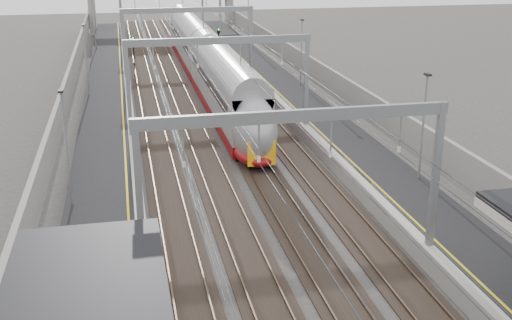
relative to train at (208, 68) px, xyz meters
name	(u,v)px	position (x,y,z in m)	size (l,w,h in m)	color
platform_left	(107,131)	(-9.50, -14.04, -1.68)	(4.00, 120.00, 1.00)	black
platform_right	(315,119)	(6.50, -14.04, -1.68)	(4.00, 120.00, 1.00)	black
tracks	(215,131)	(-1.50, -14.04, -2.14)	(11.40, 140.00, 0.20)	black
overhead_line	(201,38)	(-1.50, -7.42, 3.96)	(13.00, 140.00, 6.60)	gray
wall_left	(61,119)	(-12.70, -14.04, -0.58)	(0.30, 120.00, 3.20)	gray
wall_right	(354,103)	(9.70, -14.04, -0.58)	(0.30, 120.00, 3.20)	gray
train	(208,68)	(0.00, 0.00, 0.00)	(2.83, 51.52, 4.47)	maroon
signal_green	(133,45)	(-6.70, 13.61, 0.23)	(0.32, 0.32, 3.48)	black
signal_red_near	(205,42)	(1.70, 14.71, 0.23)	(0.32, 0.32, 3.48)	black
signal_red_far	(219,36)	(3.90, 18.81, 0.23)	(0.32, 0.32, 3.48)	black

